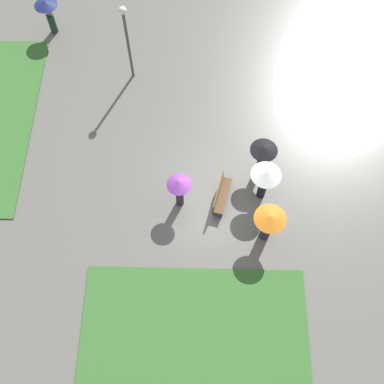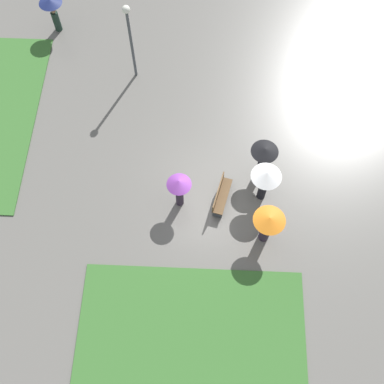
% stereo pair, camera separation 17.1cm
% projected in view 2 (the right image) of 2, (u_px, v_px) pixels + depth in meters
% --- Properties ---
extents(ground_plane, '(90.00, 90.00, 0.00)m').
position_uv_depth(ground_plane, '(202.00, 194.00, 19.24)').
color(ground_plane, '#66635E').
extents(lawn_patch_near, '(6.27, 7.97, 0.06)m').
position_uv_depth(lawn_patch_near, '(190.00, 357.00, 16.46)').
color(lawn_patch_near, '#386B2D').
rests_on(lawn_patch_near, ground_plane).
extents(park_bench, '(1.65, 0.80, 0.90)m').
position_uv_depth(park_bench, '(221.00, 195.00, 18.70)').
color(park_bench, brown).
rests_on(park_bench, ground_plane).
extents(lamp_post, '(0.32, 0.32, 3.97)m').
position_uv_depth(lamp_post, '(130.00, 33.00, 19.59)').
color(lamp_post, '#474C51').
rests_on(lamp_post, ground_plane).
extents(crowd_person_black, '(1.07, 1.07, 1.79)m').
position_uv_depth(crowd_person_black, '(264.00, 155.00, 18.50)').
color(crowd_person_black, black).
rests_on(crowd_person_black, ground_plane).
extents(crowd_person_orange, '(1.17, 1.17, 1.86)m').
position_uv_depth(crowd_person_orange, '(268.00, 224.00, 17.27)').
color(crowd_person_orange, '#2D2333').
rests_on(crowd_person_orange, ground_plane).
extents(crowd_person_purple, '(0.93, 0.93, 1.86)m').
position_uv_depth(crowd_person_purple, '(179.00, 187.00, 17.85)').
color(crowd_person_purple, '#2D2333').
rests_on(crowd_person_purple, ground_plane).
extents(crowd_person_white, '(1.16, 1.16, 1.95)m').
position_uv_depth(crowd_person_white, '(266.00, 179.00, 17.86)').
color(crowd_person_white, black).
rests_on(crowd_person_white, ground_plane).
extents(lone_walker_mid_plaza, '(1.06, 1.06, 1.80)m').
position_uv_depth(lone_walker_mid_plaza, '(52.00, 8.00, 21.97)').
color(lone_walker_mid_plaza, '#1E3328').
rests_on(lone_walker_mid_plaza, ground_plane).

